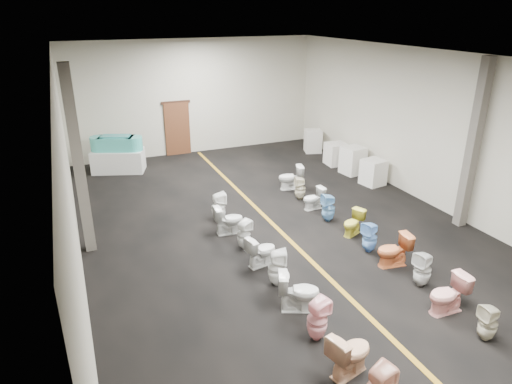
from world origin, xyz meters
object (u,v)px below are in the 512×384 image
toilet_left_5 (277,268)px  toilet_right_5 (394,250)px  appliance_crate_a (373,172)px  toilet_left_2 (350,353)px  toilet_left_7 (244,234)px  toilet_left_8 (229,220)px  appliance_crate_b (353,160)px  toilet_left_4 (299,292)px  toilet_right_10 (300,188)px  toilet_right_11 (291,177)px  toilet_right_8 (328,208)px  toilet_right_9 (314,199)px  toilet_left_9 (219,207)px  appliance_crate_c (336,154)px  appliance_crate_d (313,141)px  toilet_right_2 (488,323)px  display_table (119,161)px  toilet_right_7 (353,223)px  toilet_right_3 (448,295)px  toilet_left_6 (261,251)px  toilet_left_3 (317,320)px  toilet_right_6 (370,237)px  toilet_right_4 (423,269)px  bathtub (116,143)px

toilet_left_5 → toilet_right_5: (2.81, -0.33, -0.02)m
appliance_crate_a → toilet_left_2: (-5.59, -7.00, -0.03)m
toilet_left_7 → toilet_left_8: 0.92m
appliance_crate_b → toilet_left_4: (-5.55, -6.37, -0.08)m
toilet_right_10 → toilet_right_11: (0.12, 0.89, 0.04)m
toilet_right_8 → toilet_right_9: size_ratio=1.21×
appliance_crate_b → toilet_right_11: size_ratio=1.22×
appliance_crate_a → toilet_left_9: size_ratio=1.04×
toilet_left_8 → toilet_right_11: bearing=-49.5°
appliance_crate_c → toilet_right_5: size_ratio=1.04×
appliance_crate_d → toilet_right_9: appliance_crate_d is taller
toilet_right_2 → appliance_crate_a: bearing=161.1°
display_table → toilet_right_8: toilet_right_8 is taller
toilet_right_10 → display_table: bearing=-119.0°
toilet_right_8 → toilet_left_9: bearing=-107.8°
toilet_right_7 → toilet_right_10: size_ratio=0.91×
toilet_left_4 → toilet_right_11: (2.80, 5.86, -0.01)m
toilet_left_4 → toilet_right_8: toilet_left_4 is taller
toilet_right_3 → toilet_right_5: size_ratio=1.02×
toilet_left_4 → toilet_left_5: bearing=24.4°
appliance_crate_b → toilet_left_2: 9.93m
display_table → toilet_left_6: display_table is taller
toilet_left_2 → toilet_left_3: (-0.06, 0.93, 0.01)m
toilet_right_11 → toilet_right_3: bearing=11.5°
display_table → toilet_right_10: display_table is taller
appliance_crate_b → toilet_right_9: bearing=-142.2°
toilet_right_6 → toilet_left_7: bearing=-131.6°
toilet_left_2 → toilet_right_10: bearing=-36.4°
toilet_left_2 → toilet_left_6: (0.04, 3.67, -0.03)m
appliance_crate_d → toilet_right_11: size_ratio=1.14×
toilet_left_4 → toilet_right_10: toilet_left_4 is taller
toilet_right_9 → toilet_right_11: toilet_right_11 is taller
toilet_right_3 → toilet_left_8: bearing=-149.2°
appliance_crate_b → toilet_left_3: size_ratio=1.19×
toilet_right_9 → toilet_left_7: bearing=-65.4°
toilet_left_4 → toilet_right_5: 2.86m
toilet_left_5 → toilet_right_2: bearing=-118.0°
appliance_crate_d → toilet_left_5: appliance_crate_d is taller
toilet_left_5 → toilet_right_6: 2.73m
toilet_left_7 → toilet_left_8: bearing=-19.9°
toilet_right_11 → toilet_right_8: bearing=9.8°
toilet_left_5 → toilet_right_7: 3.15m
toilet_right_10 → toilet_left_6: bearing=-24.3°
appliance_crate_b → toilet_left_5: (-5.57, -5.41, -0.07)m
toilet_right_4 → appliance_crate_b: bearing=146.2°
appliance_crate_a → toilet_left_8: appliance_crate_a is taller
toilet_left_8 → toilet_right_8: (2.81, -0.39, 0.01)m
display_table → bathtub: size_ratio=1.02×
toilet_left_3 → toilet_right_8: bearing=-49.6°
toilet_left_3 → toilet_left_6: bearing=-18.1°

